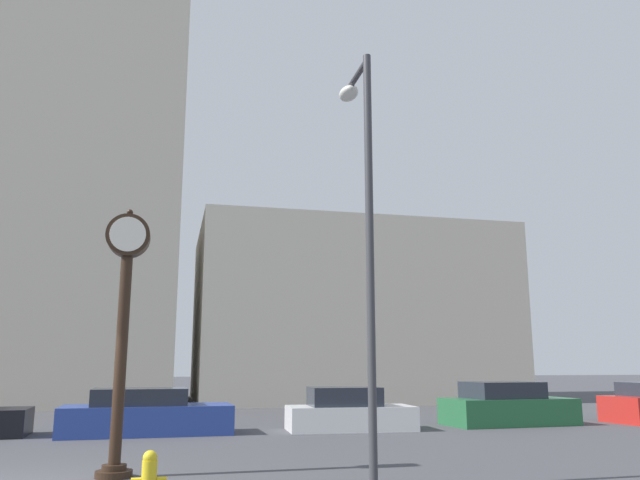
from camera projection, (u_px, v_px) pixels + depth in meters
name	position (u px, v px, depth m)	size (l,w,h in m)	color
building_tall_tower	(62.00, 98.00, 34.93)	(13.54, 12.00, 33.31)	beige
building_storefront_row	(344.00, 316.00, 36.28)	(16.85, 12.00, 9.45)	beige
street_clock	(124.00, 309.00, 11.49)	(0.80, 0.64, 4.84)	black
car_blue	(146.00, 415.00, 17.74)	(4.78, 2.00, 1.28)	#28429E
car_white	(349.00, 412.00, 18.91)	(3.90, 1.91, 1.28)	silver
car_green	(507.00, 407.00, 20.59)	(4.35, 2.18, 1.39)	#236038
fire_hydrant_near	(149.00, 476.00, 8.91)	(0.50, 0.22, 0.73)	yellow
street_lamp_right	(363.00, 199.00, 11.07)	(0.36, 1.57, 7.43)	#38383D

